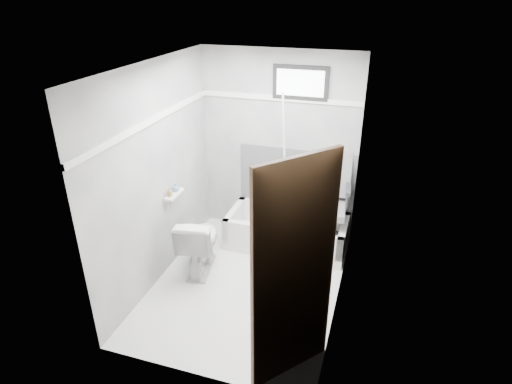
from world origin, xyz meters
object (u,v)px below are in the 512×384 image
at_px(bathtub, 287,231).
at_px(toilet, 199,243).
at_px(door, 319,306).
at_px(soap_bottle_b, 176,187).
at_px(office_chair, 323,202).
at_px(soap_bottle_a, 170,192).

distance_m(bathtub, toilet, 1.17).
height_order(door, soap_bottle_b, door).
xyz_separation_m(bathtub, door, (0.75, -2.21, 0.79)).
relative_size(bathtub, door, 0.75).
bearing_deg(bathtub, office_chair, 3.58).
relative_size(toilet, door, 0.36).
distance_m(office_chair, toilet, 1.55).
xyz_separation_m(toilet, soap_bottle_a, (-0.32, -0.00, 0.61)).
bearing_deg(soap_bottle_b, bathtub, 29.45).
height_order(bathtub, soap_bottle_b, soap_bottle_b).
height_order(bathtub, toilet, toilet).
relative_size(bathtub, toilet, 2.06).
xyz_separation_m(bathtub, toilet, (-0.85, -0.80, 0.15)).
xyz_separation_m(office_chair, door, (0.32, -2.24, 0.32)).
bearing_deg(door, bathtub, 108.75).
height_order(office_chair, toilet, office_chair).
bearing_deg(door, soap_bottle_b, 141.10).
bearing_deg(toilet, bathtub, -147.18).
bearing_deg(bathtub, door, -71.25).
bearing_deg(soap_bottle_a, soap_bottle_b, 90.00).
xyz_separation_m(soap_bottle_a, soap_bottle_b, (0.00, 0.14, -0.01)).
bearing_deg(toilet, soap_bottle_b, -33.35).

